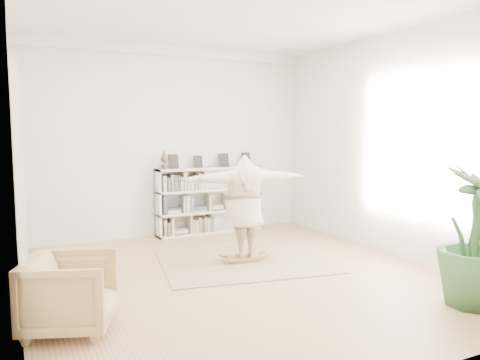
{
  "coord_description": "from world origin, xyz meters",
  "views": [
    {
      "loc": [
        -2.77,
        -5.68,
        2.02
      ],
      "look_at": [
        0.21,
        0.4,
        1.3
      ],
      "focal_mm": 35.0,
      "sensor_mm": 36.0,
      "label": 1
    }
  ],
  "objects_px": {
    "bookshelf": "(211,201)",
    "rocker_board": "(244,258)",
    "person": "(244,204)",
    "houseplant": "(477,237)",
    "armchair": "(70,293)"
  },
  "relations": [
    {
      "from": "armchair",
      "to": "rocker_board",
      "type": "bearing_deg",
      "value": -41.03
    },
    {
      "from": "bookshelf",
      "to": "person",
      "type": "xyz_separation_m",
      "value": [
        -0.36,
        -2.2,
        0.28
      ]
    },
    {
      "from": "person",
      "to": "houseplant",
      "type": "relative_size",
      "value": 1.2
    },
    {
      "from": "person",
      "to": "armchair",
      "type": "bearing_deg",
      "value": 37.84
    },
    {
      "from": "rocker_board",
      "to": "houseplant",
      "type": "height_order",
      "value": "houseplant"
    },
    {
      "from": "person",
      "to": "bookshelf",
      "type": "bearing_deg",
      "value": -89.72
    },
    {
      "from": "bookshelf",
      "to": "rocker_board",
      "type": "xyz_separation_m",
      "value": [
        -0.36,
        -2.2,
        -0.57
      ]
    },
    {
      "from": "armchair",
      "to": "rocker_board",
      "type": "distance_m",
      "value": 3.06
    },
    {
      "from": "armchair",
      "to": "rocker_board",
      "type": "height_order",
      "value": "armchair"
    },
    {
      "from": "houseplant",
      "to": "rocker_board",
      "type": "bearing_deg",
      "value": 119.87
    },
    {
      "from": "bookshelf",
      "to": "person",
      "type": "distance_m",
      "value": 2.25
    },
    {
      "from": "rocker_board",
      "to": "houseplant",
      "type": "distance_m",
      "value": 3.28
    },
    {
      "from": "armchair",
      "to": "person",
      "type": "distance_m",
      "value": 3.09
    },
    {
      "from": "rocker_board",
      "to": "person",
      "type": "height_order",
      "value": "person"
    },
    {
      "from": "bookshelf",
      "to": "rocker_board",
      "type": "bearing_deg",
      "value": -99.36
    }
  ]
}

